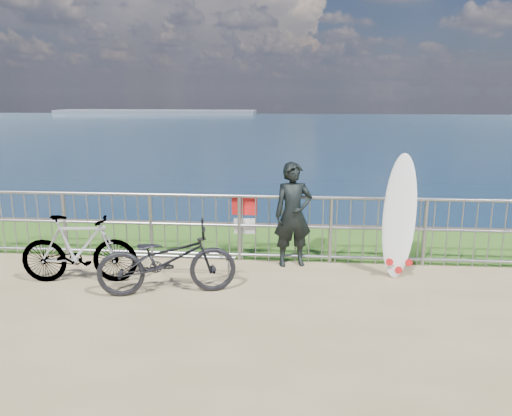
# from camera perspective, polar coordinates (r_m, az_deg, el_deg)

# --- Properties ---
(grass_strip) EXTENTS (120.00, 120.00, 0.00)m
(grass_strip) POSITION_cam_1_polar(r_m,az_deg,el_deg) (9.44, 1.93, -3.81)
(grass_strip) COLOR #295517
(grass_strip) RESTS_ON ground
(seascape) EXTENTS (260.00, 260.00, 5.00)m
(seascape) POSITION_cam_1_polar(r_m,az_deg,el_deg) (160.18, -11.27, 10.47)
(seascape) COLOR brown
(seascape) RESTS_ON ground
(railing) EXTENTS (10.06, 0.10, 1.13)m
(railing) POSITION_cam_1_polar(r_m,az_deg,el_deg) (8.23, 1.64, -2.24)
(railing) COLOR gray
(railing) RESTS_ON ground
(surfer) EXTENTS (0.69, 0.54, 1.69)m
(surfer) POSITION_cam_1_polar(r_m,az_deg,el_deg) (8.00, 4.26, -0.76)
(surfer) COLOR black
(surfer) RESTS_ON ground
(surfboard) EXTENTS (0.61, 0.57, 1.88)m
(surfboard) POSITION_cam_1_polar(r_m,az_deg,el_deg) (7.85, 16.04, -1.36)
(surfboard) COLOR white
(surfboard) RESTS_ON ground
(bicycle_near) EXTENTS (2.01, 1.10, 1.00)m
(bicycle_near) POSITION_cam_1_polar(r_m,az_deg,el_deg) (7.05, -10.14, -5.79)
(bicycle_near) COLOR black
(bicycle_near) RESTS_ON ground
(bicycle_far) EXTENTS (1.74, 0.65, 1.02)m
(bicycle_far) POSITION_cam_1_polar(r_m,az_deg,el_deg) (7.79, -19.58, -4.43)
(bicycle_far) COLOR black
(bicycle_far) RESTS_ON ground
(bike_rack) EXTENTS (1.62, 0.05, 0.34)m
(bike_rack) POSITION_cam_1_polar(r_m,az_deg,el_deg) (7.73, -8.37, -5.74)
(bike_rack) COLOR gray
(bike_rack) RESTS_ON ground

